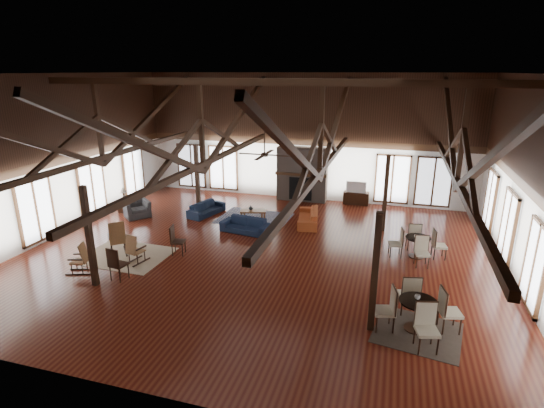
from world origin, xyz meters
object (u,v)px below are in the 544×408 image
(coffee_table, at_px, (253,211))
(cafe_table_near, at_px, (417,310))
(sofa_navy_front, at_px, (246,225))
(cafe_table_far, at_px, (418,243))
(armchair, at_px, (137,209))
(tv_console, at_px, (356,198))
(sofa_orange, at_px, (308,217))
(sofa_navy_left, at_px, (206,209))

(coffee_table, relative_size, cafe_table_near, 0.55)
(sofa_navy_front, xyz_separation_m, coffee_table, (-0.20, 1.50, 0.07))
(coffee_table, distance_m, cafe_table_far, 6.90)
(coffee_table, xyz_separation_m, armchair, (-4.97, -1.08, -0.02))
(armchair, height_order, tv_console, armchair)
(coffee_table, xyz_separation_m, tv_console, (4.00, 3.44, -0.06))
(sofa_orange, height_order, cafe_table_near, cafe_table_near)
(armchair, bearing_deg, coffee_table, -37.51)
(coffee_table, height_order, cafe_table_near, cafe_table_near)
(armchair, xyz_separation_m, cafe_table_far, (11.55, -0.98, 0.16))
(sofa_navy_left, xyz_separation_m, cafe_table_near, (8.61, -6.55, 0.28))
(sofa_orange, bearing_deg, armchair, -90.38)
(sofa_orange, xyz_separation_m, cafe_table_far, (4.23, -2.19, 0.20))
(sofa_orange, height_order, tv_console, sofa_orange)
(cafe_table_far, distance_m, tv_console, 6.08)
(tv_console, bearing_deg, cafe_table_near, -76.28)
(sofa_orange, relative_size, armchair, 1.92)
(sofa_orange, bearing_deg, sofa_navy_front, -62.54)
(cafe_table_near, height_order, cafe_table_far, cafe_table_near)
(coffee_table, relative_size, cafe_table_far, 0.61)
(sofa_navy_front, bearing_deg, sofa_navy_left, 155.96)
(sofa_navy_left, bearing_deg, sofa_orange, -73.19)
(cafe_table_far, xyz_separation_m, tv_console, (-2.59, 5.50, -0.20))
(sofa_navy_left, bearing_deg, tv_console, -45.64)
(coffee_table, distance_m, tv_console, 5.28)
(sofa_navy_front, height_order, sofa_navy_left, sofa_navy_front)
(coffee_table, bearing_deg, cafe_table_near, -60.80)
(sofa_navy_left, distance_m, cafe_table_near, 10.83)
(sofa_orange, relative_size, coffee_table, 1.71)
(sofa_navy_front, relative_size, cafe_table_far, 1.00)
(armchair, distance_m, cafe_table_far, 11.59)
(sofa_navy_left, xyz_separation_m, armchair, (-2.78, -1.11, 0.07))
(armchair, relative_size, cafe_table_near, 0.49)
(cafe_table_near, relative_size, cafe_table_far, 1.11)
(cafe_table_far, bearing_deg, cafe_table_near, -91.96)
(sofa_navy_front, distance_m, armchair, 5.18)
(sofa_orange, relative_size, cafe_table_far, 1.04)
(tv_console, bearing_deg, coffee_table, -139.24)
(cafe_table_near, distance_m, cafe_table_far, 4.47)
(cafe_table_near, bearing_deg, sofa_navy_front, 141.16)
(armchair, bearing_deg, tv_console, -22.97)
(cafe_table_far, bearing_deg, armchair, 175.15)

